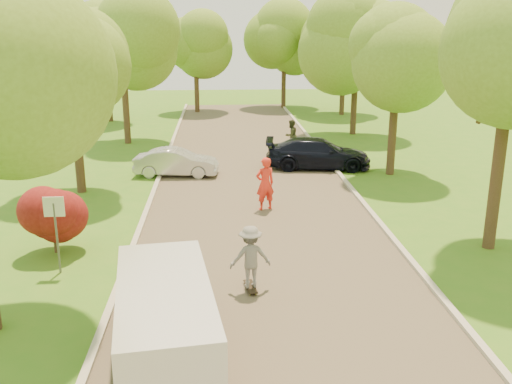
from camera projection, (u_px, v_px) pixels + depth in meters
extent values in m
plane|color=#3C761C|center=(287.00, 342.00, 12.23)|extent=(100.00, 100.00, 0.00)
cube|color=#4C4438|center=(260.00, 220.00, 19.89)|extent=(8.00, 60.00, 0.01)
cube|color=#B2AD9E|center=(143.00, 221.00, 19.61)|extent=(0.18, 60.00, 0.12)
cube|color=#B2AD9E|center=(374.00, 216.00, 20.13)|extent=(0.18, 60.00, 0.12)
cylinder|color=#59595E|center=(57.00, 238.00, 15.41)|extent=(0.06, 0.06, 2.00)
cube|color=white|center=(54.00, 207.00, 15.15)|extent=(0.55, 0.04, 0.55)
cylinder|color=#382619|center=(56.00, 241.00, 16.99)|extent=(0.12, 0.12, 0.70)
sphere|color=#590F0F|center=(53.00, 217.00, 16.78)|extent=(1.70, 1.70, 1.70)
cylinder|color=#382619|center=(79.00, 154.00, 22.83)|extent=(0.36, 0.36, 3.15)
sphere|color=#5A7F22|center=(72.00, 83.00, 22.03)|extent=(4.20, 4.20, 4.20)
sphere|color=#5A7F22|center=(87.00, 66.00, 21.89)|extent=(3.15, 3.15, 3.15)
cylinder|color=#382619|center=(126.00, 110.00, 32.33)|extent=(0.36, 0.36, 3.83)
sphere|color=#5A7F22|center=(122.00, 49.00, 31.39)|extent=(4.80, 4.80, 4.80)
sphere|color=#5A7F22|center=(135.00, 36.00, 31.23)|extent=(3.60, 3.60, 3.60)
cylinder|color=#382619|center=(495.00, 187.00, 16.91)|extent=(0.36, 0.36, 3.83)
sphere|color=#5A7F22|center=(510.00, 70.00, 15.95)|extent=(5.00, 5.00, 5.00)
cylinder|color=#382619|center=(392.00, 138.00, 25.57)|extent=(0.36, 0.36, 3.38)
sphere|color=#5A7F22|center=(397.00, 69.00, 24.72)|extent=(4.40, 4.40, 4.40)
sphere|color=#5A7F22|center=(413.00, 54.00, 24.58)|extent=(3.30, 3.30, 3.30)
cylinder|color=#382619|center=(354.00, 101.00, 35.09)|extent=(0.36, 0.36, 4.05)
sphere|color=#5A7F22|center=(357.00, 41.00, 34.08)|extent=(5.20, 5.20, 5.20)
sphere|color=#5A7F22|center=(371.00, 28.00, 33.91)|extent=(3.90, 3.90, 3.90)
cylinder|color=#382619|center=(109.00, 96.00, 39.87)|extent=(0.36, 0.36, 3.60)
sphere|color=#5A7F22|center=(105.00, 47.00, 38.94)|extent=(5.00, 5.00, 5.00)
sphere|color=#5A7F22|center=(116.00, 36.00, 38.78)|extent=(3.75, 3.75, 3.75)
cylinder|color=#382619|center=(342.00, 89.00, 42.84)|extent=(0.36, 0.36, 3.83)
sphere|color=#5A7F22|center=(344.00, 42.00, 41.88)|extent=(5.00, 5.00, 5.00)
sphere|color=#5A7F22|center=(355.00, 32.00, 41.72)|extent=(3.75, 3.75, 3.75)
cylinder|color=#382619|center=(197.00, 90.00, 44.11)|extent=(0.36, 0.36, 3.38)
sphere|color=#5A7F22|center=(196.00, 49.00, 43.23)|extent=(4.80, 4.80, 4.80)
sphere|color=#5A7F22|center=(205.00, 39.00, 43.08)|extent=(3.60, 3.60, 3.60)
cylinder|color=#382619|center=(284.00, 86.00, 46.45)|extent=(0.36, 0.36, 3.60)
sphere|color=#5A7F22|center=(284.00, 44.00, 45.52)|extent=(5.00, 5.00, 5.00)
sphere|color=#5A7F22|center=(294.00, 34.00, 45.35)|extent=(3.75, 3.75, 3.75)
cube|color=silver|center=(165.00, 322.00, 11.20)|extent=(2.39, 4.73, 1.56)
cube|color=black|center=(167.00, 351.00, 11.38)|extent=(2.42, 4.83, 0.28)
cube|color=black|center=(164.00, 299.00, 11.31)|extent=(2.24, 3.43, 0.52)
cylinder|color=black|center=(127.00, 317.00, 12.64)|extent=(0.31, 0.65, 0.62)
cylinder|color=black|center=(199.00, 310.00, 12.95)|extent=(0.31, 0.65, 0.62)
imported|color=#B5B4B9|center=(176.00, 162.00, 25.61)|extent=(3.85, 1.68, 1.23)
imported|color=black|center=(318.00, 153.00, 26.94)|extent=(5.13, 2.57, 1.43)
cube|color=black|center=(251.00, 287.00, 14.61)|extent=(0.35, 0.86, 0.02)
cylinder|color=#BFCC4C|center=(251.00, 283.00, 14.92)|extent=(0.04, 0.07, 0.07)
cylinder|color=#BFCC4C|center=(245.00, 284.00, 14.89)|extent=(0.04, 0.07, 0.07)
cylinder|color=#BFCC4C|center=(256.00, 293.00, 14.36)|extent=(0.04, 0.07, 0.07)
cylinder|color=#BFCC4C|center=(250.00, 294.00, 14.33)|extent=(0.04, 0.07, 0.07)
imported|color=slate|center=(250.00, 257.00, 14.38)|extent=(1.13, 0.75, 1.63)
imported|color=red|center=(265.00, 184.00, 20.74)|extent=(0.84, 0.70, 1.98)
imported|color=#2F3520|center=(291.00, 135.00, 30.71)|extent=(1.03, 1.01, 1.67)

